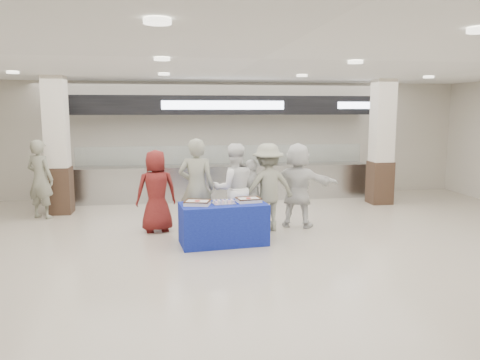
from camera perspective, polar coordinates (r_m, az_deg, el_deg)
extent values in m
plane|color=#BDB3A1|center=(7.71, 2.50, -9.83)|extent=(14.00, 14.00, 0.00)
cube|color=#B2B6BA|center=(12.81, -2.14, -0.34)|extent=(8.00, 0.80, 0.90)
cube|color=#B2B6BA|center=(12.74, -2.15, 1.75)|extent=(8.00, 0.85, 0.04)
cube|color=white|center=(12.41, -2.01, 3.10)|extent=(7.60, 0.02, 0.50)
cube|color=black|center=(12.66, -2.20, 9.09)|extent=(8.40, 0.70, 0.50)
cube|color=silver|center=(12.30, -2.00, 9.11)|extent=(3.20, 0.03, 0.22)
cube|color=silver|center=(13.29, 14.70, 8.80)|extent=(1.40, 0.03, 0.18)
cube|color=#342217|center=(11.81, -21.11, -1.18)|extent=(0.55, 0.55, 1.10)
cube|color=silver|center=(11.67, -21.53, 6.59)|extent=(0.50, 0.50, 2.10)
cube|color=#342217|center=(12.74, 16.68, -0.29)|extent=(0.55, 0.55, 1.10)
cube|color=silver|center=(12.60, 16.99, 6.92)|extent=(0.50, 0.50, 2.10)
cube|color=navy|center=(8.56, -2.05, -5.34)|extent=(1.62, 0.94, 0.75)
cube|color=white|center=(8.37, -5.22, -2.82)|extent=(0.51, 0.44, 0.07)
cube|color=#4D2C16|center=(8.36, -5.22, -2.51)|extent=(0.51, 0.44, 0.02)
cylinder|color=red|center=(8.36, -5.22, -2.56)|extent=(0.12, 0.12, 0.01)
cube|color=white|center=(8.61, 1.04, -2.47)|extent=(0.47, 0.39, 0.07)
cube|color=#4D2C16|center=(8.60, 1.04, -2.18)|extent=(0.47, 0.39, 0.02)
cylinder|color=red|center=(8.60, 1.04, -2.23)|extent=(0.11, 0.11, 0.01)
cube|color=#B2B2B7|center=(8.46, -1.99, -2.85)|extent=(0.44, 0.35, 0.01)
imported|color=maroon|center=(9.47, -10.17, -1.33)|extent=(0.89, 0.66, 1.65)
imported|color=gray|center=(9.03, -5.33, -0.92)|extent=(0.76, 0.56, 1.90)
imported|color=white|center=(9.19, -0.75, -1.08)|extent=(0.92, 0.74, 1.78)
imported|color=white|center=(9.43, 1.44, -1.85)|extent=(0.92, 0.58, 1.45)
imported|color=gray|center=(9.42, 3.40, -0.89)|extent=(1.23, 0.83, 1.77)
imported|color=white|center=(9.78, 7.03, -0.62)|extent=(1.71, 1.09, 1.76)
imported|color=gray|center=(11.39, -23.18, 0.09)|extent=(0.77, 0.67, 1.78)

